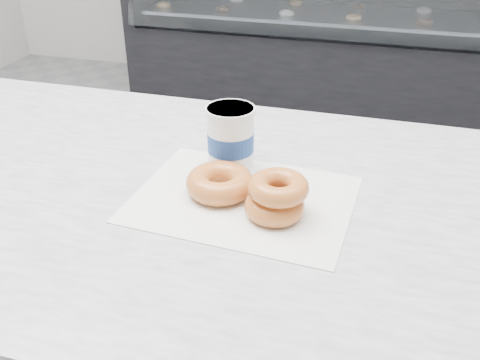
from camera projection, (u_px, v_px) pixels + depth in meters
The scene contains 7 objects.
ground at pixel (223, 319), 1.86m from camera, with size 5.00×5.00×0.00m, color gray.
counter at pixel (136, 360), 1.13m from camera, with size 3.06×0.76×0.90m.
display_case at pixel (322, 27), 3.38m from camera, with size 2.40×0.74×1.25m.
wax_paper at pixel (243, 199), 0.85m from camera, with size 0.34×0.26×0.00m, color white.
donut_single at pixel (220, 183), 0.85m from camera, with size 0.11×0.11×0.04m, color #D37B3A.
donut_stack at pixel (276, 197), 0.79m from camera, with size 0.10×0.10×0.06m.
coffee_cup at pixel (231, 138), 0.91m from camera, with size 0.10×0.10×0.11m.
Camera 1 is at (0.43, -1.30, 1.35)m, focal length 40.00 mm.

